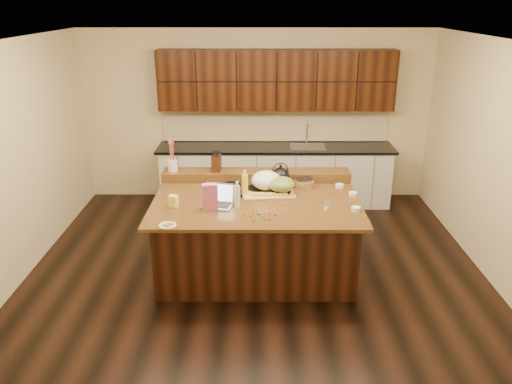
{
  "coord_description": "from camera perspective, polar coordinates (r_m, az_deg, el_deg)",
  "views": [
    {
      "loc": [
        0.02,
        -5.37,
        3.11
      ],
      "look_at": [
        0.0,
        0.05,
        1.0
      ],
      "focal_mm": 35.0,
      "sensor_mm": 36.0,
      "label": 1
    }
  ],
  "objects": [
    {
      "name": "utensil_crock",
      "position": [
        6.49,
        -9.48,
        3.0
      ],
      "size": [
        0.16,
        0.16,
        0.14
      ],
      "primitive_type": "cylinder",
      "rotation": [
        0.0,
        0.0,
        0.43
      ],
      "color": "white",
      "rests_on": "back_ledge"
    },
    {
      "name": "ramekin_c",
      "position": [
        6.26,
        9.51,
        0.7
      ],
      "size": [
        0.12,
        0.12,
        0.04
      ],
      "primitive_type": "cylinder",
      "rotation": [
        0.0,
        0.0,
        -0.28
      ],
      "color": "white",
      "rests_on": "island"
    },
    {
      "name": "knife_block",
      "position": [
        6.41,
        -4.55,
        3.3
      ],
      "size": [
        0.12,
        0.18,
        0.2
      ],
      "primitive_type": "cube",
      "rotation": [
        0.0,
        0.0,
        -0.1
      ],
      "color": "black",
      "rests_on": "back_ledge"
    },
    {
      "name": "green_bowl",
      "position": [
        5.92,
        2.91,
        0.89
      ],
      "size": [
        0.36,
        0.36,
        0.18
      ],
      "primitive_type": "ellipsoid",
      "rotation": [
        0.0,
        0.0,
        0.13
      ],
      "color": "olive",
      "rests_on": "cooktop"
    },
    {
      "name": "package_box",
      "position": [
        5.66,
        -9.45,
        -1.05
      ],
      "size": [
        0.12,
        0.1,
        0.14
      ],
      "primitive_type": "cube",
      "rotation": [
        0.0,
        0.0,
        -0.38
      ],
      "color": "#F1D355",
      "rests_on": "island"
    },
    {
      "name": "gumdrop_9",
      "position": [
        5.35,
        -0.52,
        -2.79
      ],
      "size": [
        0.02,
        0.02,
        0.02
      ],
      "primitive_type": "ellipsoid",
      "color": "#198C26",
      "rests_on": "island"
    },
    {
      "name": "back_counter",
      "position": [
        7.9,
        2.26,
        5.61
      ],
      "size": [
        3.7,
        0.66,
        2.4
      ],
      "color": "silver",
      "rests_on": "ground"
    },
    {
      "name": "kitchen_timer",
      "position": [
        5.7,
        7.99,
        -1.17
      ],
      "size": [
        0.1,
        0.1,
        0.07
      ],
      "primitive_type": "cone",
      "rotation": [
        0.0,
        0.0,
        0.32
      ],
      "color": "silver",
      "rests_on": "island"
    },
    {
      "name": "gumdrop_8",
      "position": [
        5.42,
        -0.35,
        -2.46
      ],
      "size": [
        0.02,
        0.02,
        0.02
      ],
      "primitive_type": "ellipsoid",
      "color": "red",
      "rests_on": "island"
    },
    {
      "name": "back_ledge",
      "position": [
        6.44,
        0.02,
        1.93
      ],
      "size": [
        2.4,
        0.3,
        0.12
      ],
      "primitive_type": "cube",
      "color": "black",
      "rests_on": "island"
    },
    {
      "name": "gumdrop_10",
      "position": [
        5.39,
        2.26,
        -2.62
      ],
      "size": [
        0.02,
        0.02,
        0.02
      ],
      "primitive_type": "ellipsoid",
      "color": "red",
      "rests_on": "island"
    },
    {
      "name": "wooden_tray",
      "position": [
        6.01,
        1.23,
        1.03
      ],
      "size": [
        0.66,
        0.52,
        0.25
      ],
      "rotation": [
        0.0,
        0.0,
        0.09
      ],
      "color": "tan",
      "rests_on": "island"
    },
    {
      "name": "ramekin_b",
      "position": [
        6.02,
        11.01,
        -0.24
      ],
      "size": [
        0.13,
        0.13,
        0.04
      ],
      "primitive_type": "cylinder",
      "rotation": [
        0.0,
        0.0,
        0.36
      ],
      "color": "white",
      "rests_on": "island"
    },
    {
      "name": "room",
      "position": [
        5.65,
        -0.0,
        3.12
      ],
      "size": [
        5.52,
        5.02,
        2.72
      ],
      "color": "black",
      "rests_on": "ground"
    },
    {
      "name": "laptop",
      "position": [
        5.66,
        -4.33,
        -0.87
      ],
      "size": [
        0.39,
        0.33,
        0.24
      ],
      "rotation": [
        0.0,
        0.0,
        -0.22
      ],
      "color": "#B7B7BC",
      "rests_on": "island"
    },
    {
      "name": "gumdrop_6",
      "position": [
        5.42,
        1.52,
        -2.46
      ],
      "size": [
        0.02,
        0.02,
        0.02
      ],
      "primitive_type": "ellipsoid",
      "color": "red",
      "rests_on": "island"
    },
    {
      "name": "gumdrop_3",
      "position": [
        5.33,
        0.45,
        -2.88
      ],
      "size": [
        0.02,
        0.02,
        0.02
      ],
      "primitive_type": "ellipsoid",
      "color": "#198C26",
      "rests_on": "island"
    },
    {
      "name": "pink_bag",
      "position": [
        5.49,
        -5.28,
        -0.6
      ],
      "size": [
        0.18,
        0.11,
        0.31
      ],
      "primitive_type": "cube",
      "rotation": [
        0.0,
        0.0,
        0.17
      ],
      "color": "#BF5A81",
      "rests_on": "island"
    },
    {
      "name": "ramekin_a",
      "position": [
        5.61,
        11.33,
        -1.92
      ],
      "size": [
        0.13,
        0.13,
        0.04
      ],
      "primitive_type": "cylinder",
      "rotation": [
        0.0,
        0.0,
        -0.43
      ],
      "color": "white",
      "rests_on": "island"
    },
    {
      "name": "gumdrop_4",
      "position": [
        5.38,
        2.2,
        -2.66
      ],
      "size": [
        0.02,
        0.02,
        0.02
      ],
      "primitive_type": "ellipsoid",
      "color": "red",
      "rests_on": "island"
    },
    {
      "name": "gumdrop_5",
      "position": [
        5.29,
        1.06,
        -3.09
      ],
      "size": [
        0.02,
        0.02,
        0.02
      ],
      "primitive_type": "ellipsoid",
      "color": "#198C26",
      "rests_on": "island"
    },
    {
      "name": "gumdrop_7",
      "position": [
        5.24,
        -0.33,
        -3.34
      ],
      "size": [
        0.02,
        0.02,
        0.02
      ],
      "primitive_type": "ellipsoid",
      "color": "#198C26",
      "rests_on": "island"
    },
    {
      "name": "gumdrop_1",
      "position": [
        5.4,
        0.41,
        -2.56
      ],
      "size": [
        0.02,
        0.02,
        0.02
      ],
      "primitive_type": "ellipsoid",
      "color": "#198C26",
      "rests_on": "island"
    },
    {
      "name": "island",
      "position": [
        5.99,
        -0.0,
        -4.96
      ],
      "size": [
        2.4,
        1.6,
        0.92
      ],
      "color": "black",
      "rests_on": "ground"
    },
    {
      "name": "candy_plate",
      "position": [
        5.23,
        -10.07,
        -3.76
      ],
      "size": [
        0.22,
        0.22,
        0.01
      ],
      "primitive_type": "cylinder",
      "rotation": [
        0.0,
        0.0,
        -0.24
      ],
      "color": "white",
      "rests_on": "island"
    },
    {
      "name": "strainer_bowl",
      "position": [
        6.21,
        5.52,
        0.96
      ],
      "size": [
        0.27,
        0.27,
        0.09
      ],
      "primitive_type": "cylinder",
      "rotation": [
        0.0,
        0.0,
        -0.14
      ],
      "color": "#996B3F",
      "rests_on": "island"
    },
    {
      "name": "oil_bottle",
      "position": [
        5.88,
        -1.27,
        0.79
      ],
      "size": [
        0.09,
        0.09,
        0.27
      ],
      "primitive_type": "cylinder",
      "rotation": [
        0.0,
        0.0,
        -0.31
      ],
      "color": "yellow",
      "rests_on": "island"
    },
    {
      "name": "gumdrop_0",
      "position": [
        5.37,
        -1.44,
        -2.69
      ],
      "size": [
        0.02,
        0.02,
        0.02
      ],
      "primitive_type": "ellipsoid",
      "color": "red",
      "rests_on": "island"
    },
    {
      "name": "kettle",
      "position": [
        6.16,
        2.81,
        1.85
      ],
      "size": [
        0.23,
        0.23,
        0.2
      ],
      "primitive_type": "ellipsoid",
      "rotation": [
        0.0,
        0.0,
        -0.01
      ],
      "color": "black",
      "rests_on": "cooktop"
    },
    {
      "name": "vinegar_bottle",
      "position": [
        5.58,
        -2.15,
        -0.48
      ],
      "size": [
        0.08,
        0.08,
        0.25
      ],
      "primitive_type": "cylinder",
      "rotation": [
        0.0,
        0.0,
        -0.28
      ],
      "color": "silver",
      "rests_on": "island"
    },
    {
      "name": "gumdrop_2",
      "position": [
        5.41,
        0.19,
        -2.52
      ],
      "size": [
        0.02,
        0.02,
        0.02
      ],
      "primitive_type": "ellipsoid",
      "color": "red",
      "rests_on": "island"
    },
    {
      "name": "gumdrop_11",
      "position": [
        5.34,
        0.58,
        -2.84
      ],
      "size": [
        0.02,
        0.02,
        0.02
      ],
      "primitive_type": "ellipsoid",
      "color": "#198C26",
      "rests_on": "island"
    },
    {
      "name": "gumdrop_12",
      "position": [
        5.27,
        1.49,
        -3.19
      ],
      "size": [
        0.02,
        0.02,
        0.02
      ],
      "primitive_type": "ellipsoid",
      "color": "red",
      "rests_on": "island"
    },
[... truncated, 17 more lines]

